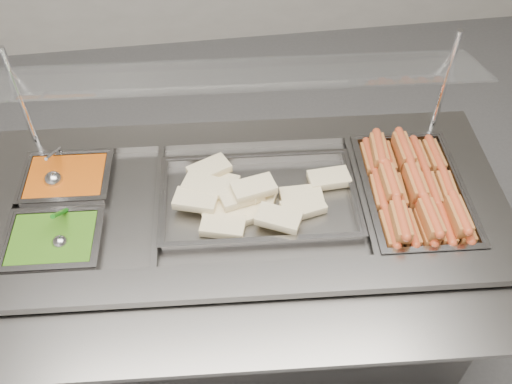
{
  "coord_description": "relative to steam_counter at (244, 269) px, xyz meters",
  "views": [
    {
      "loc": [
        -0.14,
        -0.87,
        2.14
      ],
      "look_at": [
        0.03,
        0.33,
        0.82
      ],
      "focal_mm": 40.0,
      "sensor_mm": 36.0,
      "label": 1
    }
  ],
  "objects": [
    {
      "name": "pan_beans",
      "position": [
        -0.56,
        0.17,
        0.36
      ],
      "size": [
        0.28,
        0.23,
        0.09
      ],
      "color": "gray",
      "rests_on": "steam_counter"
    },
    {
      "name": "tray_rail",
      "position": [
        -0.03,
        -0.45,
        0.36
      ],
      "size": [
        1.61,
        0.44,
        0.05
      ],
      "color": "gray",
      "rests_on": "steam_counter"
    },
    {
      "name": "tortilla_wraps",
      "position": [
        0.02,
        -0.01,
        0.41
      ],
      "size": [
        0.58,
        0.37,
        0.08
      ],
      "color": "beige",
      "rests_on": "pan_wraps"
    },
    {
      "name": "steam_counter",
      "position": [
        0.0,
        0.0,
        0.0
      ],
      "size": [
        1.72,
        0.86,
        0.8
      ],
      "color": "slate",
      "rests_on": "ground"
    },
    {
      "name": "pan_peas",
      "position": [
        -0.58,
        -0.09,
        0.36
      ],
      "size": [
        0.28,
        0.23,
        0.09
      ],
      "color": "gray",
      "rests_on": "steam_counter"
    },
    {
      "name": "pan_wraps",
      "position": [
        0.05,
        -0.0,
        0.38
      ],
      "size": [
        0.63,
        0.4,
        0.06
      ],
      "color": "gray",
      "rests_on": "steam_counter"
    },
    {
      "name": "sneeze_guard",
      "position": [
        0.01,
        0.19,
        0.72
      ],
      "size": [
        1.48,
        0.37,
        0.39
      ],
      "color": "silver",
      "rests_on": "steam_counter"
    },
    {
      "name": "serving_spoon",
      "position": [
        -0.55,
        -0.09,
        0.41
      ],
      "size": [
        0.05,
        0.15,
        0.13
      ],
      "color": "#B4B4B9",
      "rests_on": "pan_peas"
    },
    {
      "name": "hotdogs_in_buns",
      "position": [
        0.55,
        -0.05,
        0.4
      ],
      "size": [
        0.3,
        0.47,
        0.1
      ],
      "color": "brown",
      "rests_on": "pan_hotdogs"
    },
    {
      "name": "ladle",
      "position": [
        -0.6,
        0.16,
        0.41
      ],
      "size": [
        0.06,
        0.17,
        0.13
      ],
      "color": "#B4B4B9",
      "rests_on": "pan_beans"
    },
    {
      "name": "pan_hotdogs",
      "position": [
        0.55,
        -0.04,
        0.36
      ],
      "size": [
        0.34,
        0.51,
        0.09
      ],
      "color": "gray",
      "rests_on": "steam_counter"
    }
  ]
}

